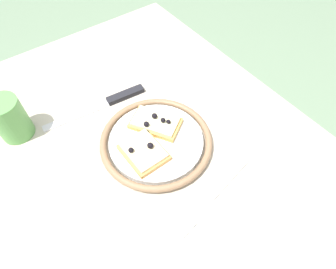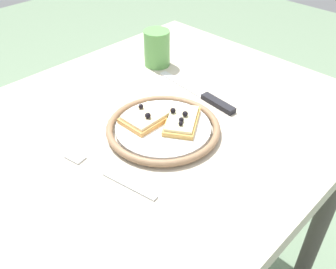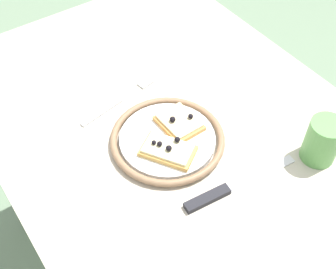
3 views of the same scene
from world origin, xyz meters
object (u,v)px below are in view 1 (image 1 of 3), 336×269
Objects in this scene: pizza_slice_near at (155,122)px; pizza_slice_far at (144,152)px; cup at (10,119)px; fork at (214,195)px; plate at (156,141)px; knife at (113,100)px; dining_table at (152,191)px.

pizza_slice_near and pizza_slice_far have the same top height.
pizza_slice_near is 1.33× the size of pizza_slice_far.
pizza_slice_far is 0.28m from cup.
plate is at bearing 7.15° from fork.
plate reaches higher than knife.
pizza_slice_far is at bearing 171.64° from knife.
fork is (-0.14, -0.06, -0.02)m from pizza_slice_far.
dining_table is at bearing 29.35° from fork.
pizza_slice_far reaches higher than knife.
dining_table is at bearing -143.82° from cup.
pizza_slice_near is 0.19m from fork.
fork is at bearing -172.85° from plate.
plate is 2.56× the size of pizza_slice_far.
pizza_slice_near is 0.29m from cup.
plate is 0.16m from knife.
fork is (-0.31, -0.03, -0.00)m from knife.
dining_table is 0.22m from knife.
pizza_slice_near is 0.07m from pizza_slice_far.
cup is at bearing 40.67° from pizza_slice_far.
pizza_slice_far is 0.15m from fork.
cup reaches higher than pizza_slice_far.
dining_table is 4.33× the size of plate.
plate reaches higher than fork.
knife is 1.20× the size of fork.
cup is at bearing 34.08° from fork.
cup is at bearing 79.10° from knife.
pizza_slice_far is (0.03, -0.01, 0.12)m from dining_table.
dining_table is 0.12m from plate.
dining_table is 11.11× the size of pizza_slice_far.
fork is at bearing -145.92° from cup.
pizza_slice_far is at bearing 22.19° from fork.
plate is 0.04m from pizza_slice_far.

